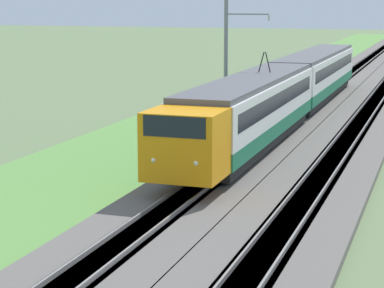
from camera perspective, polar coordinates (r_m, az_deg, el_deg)
The scene contains 7 objects.
ballast_main at distance 54.35m, azimuth 8.91°, elevation 2.91°, with size 240.00×4.40×0.30m.
ballast_adjacent at distance 53.80m, azimuth 13.49°, elevation 2.66°, with size 240.00×4.40×0.30m.
track_main at distance 54.35m, azimuth 8.91°, elevation 2.92°, with size 240.00×1.57×0.45m.
track_adjacent at distance 53.80m, azimuth 13.49°, elevation 2.67°, with size 240.00×1.57×0.45m.
grass_verge at distance 55.50m, azimuth 3.42°, elevation 3.09°, with size 240.00×9.34×0.12m.
passenger_train at distance 46.76m, azimuth 7.41°, elevation 4.31°, with size 41.17×2.98×4.90m.
catenary_mast_mid at distance 41.90m, azimuth 2.67°, elevation 5.99°, with size 0.22×2.56×7.74m.
Camera 1 is at (-3.09, -8.98, 7.58)m, focal length 70.00 mm.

